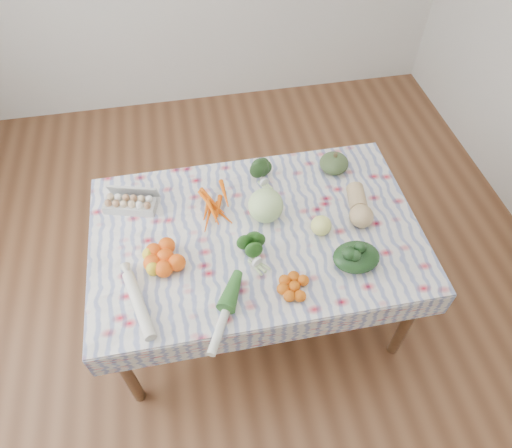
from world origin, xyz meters
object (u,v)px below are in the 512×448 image
object	(u,v)px
cabbage	(266,205)
dining_table	(256,241)
butternut_squash	(359,205)
grapefruit	(321,226)
kabocha_squash	(334,163)
egg_carton	(130,205)

from	to	relation	value
cabbage	dining_table	bearing A→B (deg)	-128.17
cabbage	butternut_squash	xyz separation A→B (m)	(0.48, -0.06, -0.03)
butternut_squash	grapefruit	distance (m)	0.24
kabocha_squash	cabbage	size ratio (longest dim) A/B	0.90
egg_carton	grapefruit	bearing A→B (deg)	-4.16
egg_carton	cabbage	world-z (taller)	cabbage
kabocha_squash	butternut_squash	world-z (taller)	butternut_squash
butternut_squash	cabbage	bearing A→B (deg)	-177.56
kabocha_squash	butternut_squash	bearing A→B (deg)	-84.16
cabbage	butternut_squash	size ratio (longest dim) A/B	0.68
dining_table	egg_carton	bearing A→B (deg)	156.47
butternut_squash	egg_carton	bearing A→B (deg)	177.65
dining_table	grapefruit	xyz separation A→B (m)	(0.32, -0.07, 0.14)
kabocha_squash	grapefruit	xyz separation A→B (m)	(-0.19, -0.42, -0.00)
egg_carton	cabbage	distance (m)	0.71
butternut_squash	grapefruit	bearing A→B (deg)	-148.98
cabbage	kabocha_squash	bearing A→B (deg)	31.08
egg_carton	cabbage	size ratio (longest dim) A/B	1.49
egg_carton	grapefruit	xyz separation A→B (m)	(0.93, -0.33, 0.02)
egg_carton	kabocha_squash	bearing A→B (deg)	19.74
dining_table	kabocha_squash	xyz separation A→B (m)	(0.51, 0.35, 0.14)
egg_carton	kabocha_squash	world-z (taller)	kabocha_squash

